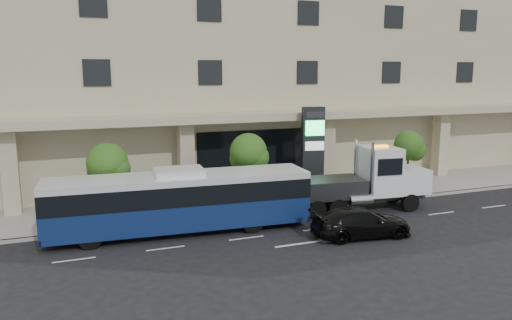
% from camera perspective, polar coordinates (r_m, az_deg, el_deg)
% --- Properties ---
extents(ground, '(120.00, 120.00, 0.00)m').
position_cam_1_polar(ground, '(27.67, 5.67, -6.95)').
color(ground, black).
rests_on(ground, ground).
extents(sidewalk, '(120.00, 6.00, 0.15)m').
position_cam_1_polar(sidewalk, '(32.02, 1.63, -4.39)').
color(sidewalk, gray).
rests_on(sidewalk, ground).
extents(curb, '(120.00, 0.30, 0.15)m').
position_cam_1_polar(curb, '(29.37, 3.91, -5.76)').
color(curb, gray).
rests_on(curb, ground).
extents(convention_center, '(60.00, 17.60, 20.00)m').
position_cam_1_polar(convention_center, '(40.84, -4.11, 12.74)').
color(convention_center, tan).
rests_on(convention_center, ground).
extents(tree_left, '(2.27, 2.20, 4.22)m').
position_cam_1_polar(tree_left, '(27.68, -16.54, -0.69)').
color(tree_left, '#422B19').
rests_on(tree_left, sidewalk).
extents(tree_mid, '(2.28, 2.20, 4.38)m').
position_cam_1_polar(tree_mid, '(29.36, -0.83, 0.63)').
color(tree_mid, '#422B19').
rests_on(tree_mid, sidewalk).
extents(tree_right, '(2.10, 2.00, 4.04)m').
position_cam_1_polar(tree_right, '(35.04, 17.10, 1.37)').
color(tree_right, '#422B19').
rests_on(tree_right, sidewalk).
extents(city_bus, '(13.27, 3.62, 3.32)m').
position_cam_1_polar(city_bus, '(25.47, -8.71, -4.57)').
color(city_bus, black).
rests_on(city_bus, ground).
extents(tow_truck, '(9.29, 3.15, 4.20)m').
position_cam_1_polar(tow_truck, '(30.01, 12.51, -2.38)').
color(tow_truck, '#2D3033').
rests_on(tow_truck, ground).
extents(black_sedan, '(5.21, 2.63, 1.45)m').
position_cam_1_polar(black_sedan, '(25.38, 11.93, -7.00)').
color(black_sedan, black).
rests_on(black_sedan, ground).
extents(signage_pylon, '(1.49, 0.76, 5.72)m').
position_cam_1_polar(signage_pylon, '(32.32, 6.50, 1.09)').
color(signage_pylon, black).
rests_on(signage_pylon, sidewalk).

